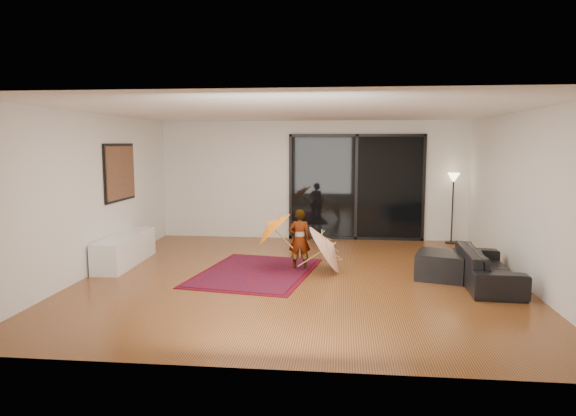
# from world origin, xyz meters

# --- Properties ---
(floor) EXTENTS (7.00, 7.00, 0.00)m
(floor) POSITION_xyz_m (0.00, 0.00, 0.00)
(floor) COLOR brown
(floor) RESTS_ON ground
(ceiling) EXTENTS (7.00, 7.00, 0.00)m
(ceiling) POSITION_xyz_m (0.00, 0.00, 2.70)
(ceiling) COLOR white
(ceiling) RESTS_ON wall_back
(wall_back) EXTENTS (7.00, 0.00, 7.00)m
(wall_back) POSITION_xyz_m (0.00, 3.50, 1.35)
(wall_back) COLOR silver
(wall_back) RESTS_ON floor
(wall_front) EXTENTS (7.00, 0.00, 7.00)m
(wall_front) POSITION_xyz_m (0.00, -3.50, 1.35)
(wall_front) COLOR silver
(wall_front) RESTS_ON floor
(wall_left) EXTENTS (0.00, 7.00, 7.00)m
(wall_left) POSITION_xyz_m (-3.50, 0.00, 1.35)
(wall_left) COLOR silver
(wall_left) RESTS_ON floor
(wall_right) EXTENTS (0.00, 7.00, 7.00)m
(wall_right) POSITION_xyz_m (3.50, 0.00, 1.35)
(wall_right) COLOR silver
(wall_right) RESTS_ON floor
(sliding_door) EXTENTS (3.06, 0.07, 2.40)m
(sliding_door) POSITION_xyz_m (1.00, 3.47, 1.20)
(sliding_door) COLOR black
(sliding_door) RESTS_ON wall_back
(painting) EXTENTS (0.04, 1.28, 1.08)m
(painting) POSITION_xyz_m (-3.46, 1.00, 1.65)
(painting) COLOR black
(painting) RESTS_ON wall_left
(media_console) EXTENTS (0.55, 1.94, 0.53)m
(media_console) POSITION_xyz_m (-3.25, 0.60, 0.27)
(media_console) COLOR white
(media_console) RESTS_ON floor
(speaker) EXTENTS (0.34, 0.34, 0.31)m
(speaker) POSITION_xyz_m (-3.25, -0.05, 0.16)
(speaker) COLOR #424244
(speaker) RESTS_ON floor
(persian_rug) EXTENTS (2.18, 2.77, 0.02)m
(persian_rug) POSITION_xyz_m (-0.77, 0.20, 0.01)
(persian_rug) COLOR #500614
(persian_rug) RESTS_ON floor
(sofa) EXTENTS (0.84, 1.95, 0.56)m
(sofa) POSITION_xyz_m (2.95, -0.13, 0.28)
(sofa) COLOR black
(sofa) RESTS_ON floor
(ottoman) EXTENTS (0.93, 0.93, 0.43)m
(ottoman) POSITION_xyz_m (2.30, 0.17, 0.21)
(ottoman) COLOR black
(ottoman) RESTS_ON floor
(floor_lamp) EXTENTS (0.27, 0.27, 1.55)m
(floor_lamp) POSITION_xyz_m (3.10, 3.25, 1.22)
(floor_lamp) COLOR black
(floor_lamp) RESTS_ON floor
(child) EXTENTS (0.41, 0.29, 1.06)m
(child) POSITION_xyz_m (-0.05, 0.55, 0.53)
(child) COLOR #999999
(child) RESTS_ON floor
(parasol_orange) EXTENTS (0.67, 0.78, 0.86)m
(parasol_orange) POSITION_xyz_m (-0.60, 0.50, 0.73)
(parasol_orange) COLOR orange
(parasol_orange) RESTS_ON child
(parasol_white) EXTENTS (0.67, 0.92, 0.97)m
(parasol_white) POSITION_xyz_m (0.55, 0.40, 0.50)
(parasol_white) COLOR silver
(parasol_white) RESTS_ON floor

